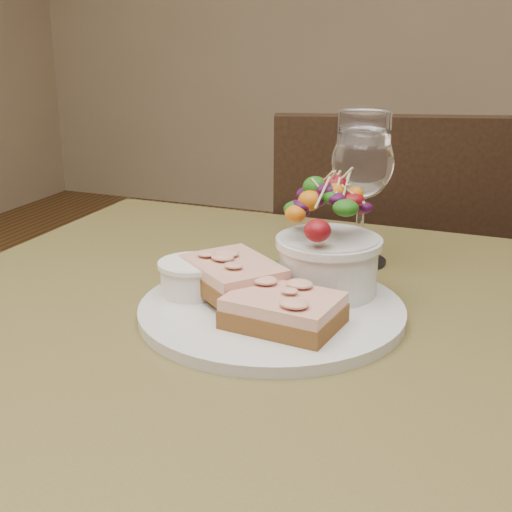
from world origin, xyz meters
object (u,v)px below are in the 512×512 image
at_px(dinner_plate, 272,310).
at_px(sandwich_front, 284,310).
at_px(salad_bowl, 329,239).
at_px(cafe_table, 259,412).
at_px(chair_far, 380,406).
at_px(ramekin, 191,276).
at_px(sandwich_back, 233,276).
at_px(wine_glass, 363,166).

xyz_separation_m(dinner_plate, sandwich_front, (0.03, -0.04, 0.02)).
height_order(sandwich_front, salad_bowl, salad_bowl).
bearing_deg(cafe_table, chair_far, 89.67).
height_order(chair_far, ramekin, chair_far).
bearing_deg(chair_far, dinner_plate, 72.67).
relative_size(sandwich_front, sandwich_back, 0.85).
relative_size(chair_far, sandwich_back, 6.76).
relative_size(chair_far, wine_glass, 5.14).
xyz_separation_m(cafe_table, dinner_plate, (0.00, 0.02, 0.11)).
xyz_separation_m(dinner_plate, ramekin, (-0.09, -0.00, 0.03)).
distance_m(cafe_table, salad_bowl, 0.20).
height_order(chair_far, dinner_plate, chair_far).
height_order(dinner_plate, wine_glass, wine_glass).
bearing_deg(wine_glass, salad_bowl, -89.91).
bearing_deg(chair_far, cafe_table, 72.29).
relative_size(cafe_table, chair_far, 0.89).
relative_size(salad_bowl, wine_glass, 0.73).
distance_m(sandwich_front, wine_glass, 0.26).
bearing_deg(sandwich_front, dinner_plate, 130.07).
distance_m(dinner_plate, sandwich_back, 0.06).
bearing_deg(ramekin, sandwich_back, 10.14).
relative_size(dinner_plate, wine_glass, 1.57).
height_order(cafe_table, sandwich_front, sandwich_front).
bearing_deg(dinner_plate, ramekin, -179.81).
relative_size(sandwich_back, wine_glass, 0.76).
height_order(sandwich_front, ramekin, ramekin).
xyz_separation_m(cafe_table, ramekin, (-0.09, 0.02, 0.13)).
relative_size(dinner_plate, ramekin, 4.19).
bearing_deg(ramekin, sandwich_front, -19.21).
distance_m(chair_far, sandwich_back, 0.80).
relative_size(ramekin, wine_glass, 0.38).
height_order(sandwich_back, ramekin, sandwich_back).
xyz_separation_m(dinner_plate, salad_bowl, (0.04, 0.06, 0.07)).
relative_size(cafe_table, sandwich_front, 7.06).
bearing_deg(sandwich_back, sandwich_front, 4.19).
bearing_deg(wine_glass, sandwich_front, -93.35).
relative_size(dinner_plate, sandwich_back, 2.07).
height_order(dinner_plate, salad_bowl, salad_bowl).
bearing_deg(salad_bowl, chair_far, 94.27).
relative_size(cafe_table, sandwich_back, 6.01).
relative_size(chair_far, sandwich_front, 7.94).
distance_m(sandwich_back, ramekin, 0.05).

